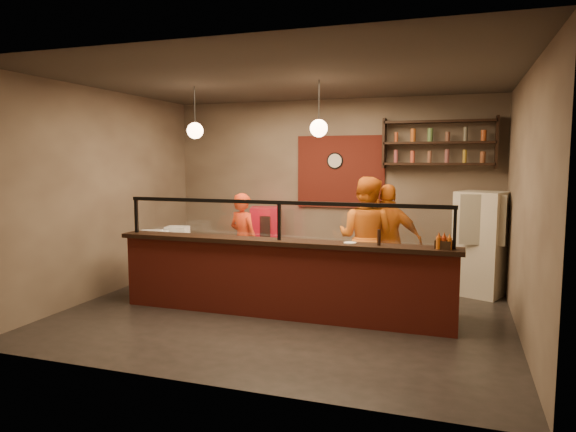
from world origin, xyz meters
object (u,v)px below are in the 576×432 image
(red_cooler, at_px, (266,240))
(pepper_mill, at_px, (379,237))
(pizza_dough, at_px, (275,246))
(cook_right, at_px, (388,241))
(fridge, at_px, (481,244))
(condiment_caddy, at_px, (444,245))
(wall_clock, at_px, (335,161))
(cook_mid, at_px, (366,238))
(cook_left, at_px, (243,240))

(red_cooler, xyz_separation_m, pepper_mill, (2.46, -2.47, 0.54))
(pizza_dough, bearing_deg, cook_right, 38.29)
(fridge, bearing_deg, pepper_mill, -98.37)
(pizza_dough, relative_size, condiment_caddy, 2.90)
(wall_clock, distance_m, cook_mid, 2.00)
(cook_mid, xyz_separation_m, fridge, (1.68, 0.75, -0.12))
(pizza_dough, bearing_deg, cook_left, 132.35)
(pizza_dough, xyz_separation_m, condiment_caddy, (2.31, -0.41, 0.21))
(condiment_caddy, distance_m, pepper_mill, 0.78)
(wall_clock, bearing_deg, pepper_mill, -66.21)
(condiment_caddy, relative_size, pepper_mill, 0.93)
(wall_clock, bearing_deg, condiment_caddy, -54.24)
(cook_left, height_order, fridge, fridge)
(wall_clock, height_order, pepper_mill, wall_clock)
(cook_mid, relative_size, fridge, 1.14)
(cook_left, height_order, pepper_mill, cook_left)
(wall_clock, bearing_deg, cook_mid, -59.57)
(red_cooler, relative_size, pepper_mill, 6.21)
(cook_right, distance_m, fridge, 1.48)
(cook_left, height_order, condiment_caddy, cook_left)
(cook_mid, xyz_separation_m, red_cooler, (-2.06, 1.09, -0.31))
(cook_right, relative_size, fridge, 1.07)
(cook_left, xyz_separation_m, cook_right, (2.37, 0.13, 0.09))
(cook_mid, xyz_separation_m, condiment_caddy, (1.18, -1.38, 0.18))
(wall_clock, distance_m, cook_right, 2.08)
(cook_left, height_order, red_cooler, cook_left)
(cook_right, xyz_separation_m, fridge, (1.36, 0.58, -0.06))
(fridge, xyz_separation_m, condiment_caddy, (-0.50, -2.13, 0.30))
(red_cooler, height_order, pizza_dough, red_cooler)
(pizza_dough, bearing_deg, cook_mid, 40.63)
(fridge, bearing_deg, pizza_dough, -125.96)
(wall_clock, relative_size, red_cooler, 0.24)
(red_cooler, distance_m, condiment_caddy, 4.10)
(fridge, distance_m, condiment_caddy, 2.20)
(cook_left, relative_size, cook_right, 0.90)
(fridge, xyz_separation_m, pepper_mill, (-1.27, -2.13, 0.34))
(cook_mid, height_order, pepper_mill, cook_mid)
(fridge, bearing_deg, red_cooler, -162.68)
(cook_right, relative_size, red_cooler, 1.40)
(wall_clock, distance_m, condiment_caddy, 3.57)
(cook_left, distance_m, fridge, 3.80)
(red_cooler, xyz_separation_m, pizza_dough, (0.93, -2.06, 0.28))
(cook_mid, bearing_deg, pepper_mill, 119.50)
(cook_mid, relative_size, cook_right, 1.07)
(cook_right, height_order, pepper_mill, cook_right)
(cook_right, height_order, fridge, cook_right)
(cook_right, xyz_separation_m, condiment_caddy, (0.86, -1.55, 0.24))
(pizza_dough, bearing_deg, wall_clock, 82.64)
(cook_mid, height_order, red_cooler, cook_mid)
(pepper_mill, bearing_deg, red_cooler, 134.93)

